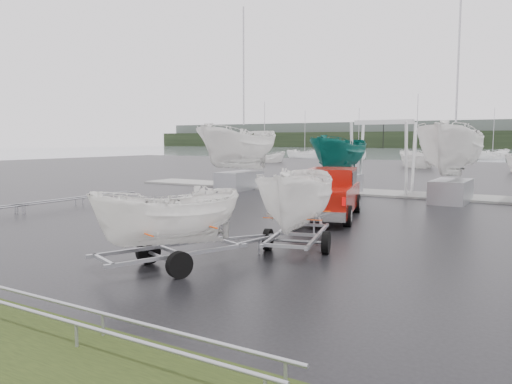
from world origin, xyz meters
name	(u,v)px	position (x,y,z in m)	size (l,w,h in m)	color
ground_plane	(227,225)	(0.00, 0.00, 0.00)	(120.00, 120.00, 0.00)	black
lake	(501,154)	(0.00, 100.00, -0.01)	(300.00, 300.00, 0.00)	gray
dock	(355,192)	(0.00, 13.00, 0.05)	(30.00, 3.00, 0.12)	gray
pickup_truck	(330,192)	(2.32, 3.79, 0.98)	(3.29, 5.95, 1.88)	maroon
trailer_hitched	(299,148)	(3.93, -2.31, 2.81)	(2.17, 3.78, 5.18)	#9A9CA2
trailer_parked	(169,170)	(2.27, -5.66, 2.35)	(2.45, 3.78, 4.30)	#9A9CA2
boat_hoist	(383,146)	(1.59, 13.00, 2.67)	(3.30, 2.18, 4.12)	silver
keelboat_0	(239,117)	(-6.62, 11.00, 4.39)	(2.75, 3.20, 10.93)	#9A9CA2
keelboat_1	(340,135)	(-0.22, 11.20, 3.30)	(2.11, 3.20, 6.70)	#9A9CA2
keelboat_2	(454,113)	(5.60, 11.00, 4.28)	(2.69, 3.20, 10.87)	#9A9CA2
mast_rack_0	(79,198)	(-9.00, 1.00, 0.35)	(0.56, 6.50, 0.06)	#9A9CA2
mast_rack_2	(90,319)	(4.00, -9.50, 0.35)	(7.00, 0.56, 0.06)	#9A9CA2
moored_boat_0	(265,163)	(-23.32, 42.83, 0.01)	(3.19, 3.20, 10.98)	white
moored_boat_1	(416,167)	(-3.48, 42.11, 0.00)	(4.05, 4.08, 11.92)	white
moored_boat_4	(305,157)	(-27.20, 63.26, 0.01)	(3.40, 3.39, 11.16)	white
moored_boat_5	(492,159)	(1.25, 71.62, 0.01)	(3.43, 3.44, 11.21)	white
moored_boat_6	(358,159)	(-17.31, 62.33, 0.01)	(3.06, 3.09, 11.09)	white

